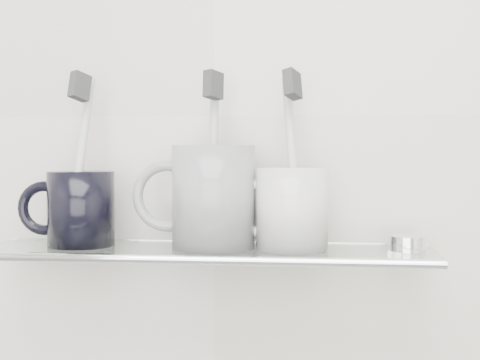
# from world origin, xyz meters

# --- Properties ---
(wall_back) EXTENTS (2.50, 0.00, 2.50)m
(wall_back) POSITION_xyz_m (0.00, 1.10, 1.25)
(wall_back) COLOR silver
(wall_back) RESTS_ON ground
(shelf_glass) EXTENTS (0.50, 0.12, 0.01)m
(shelf_glass) POSITION_xyz_m (0.00, 1.04, 1.10)
(shelf_glass) COLOR silver
(shelf_glass) RESTS_ON wall_back
(shelf_rail) EXTENTS (0.50, 0.01, 0.01)m
(shelf_rail) POSITION_xyz_m (0.00, 0.98, 1.10)
(shelf_rail) COLOR silver
(shelf_rail) RESTS_ON shelf_glass
(bracket_left) EXTENTS (0.02, 0.03, 0.02)m
(bracket_left) POSITION_xyz_m (-0.21, 1.09, 1.09)
(bracket_left) COLOR silver
(bracket_left) RESTS_ON wall_back
(bracket_right) EXTENTS (0.02, 0.03, 0.02)m
(bracket_right) POSITION_xyz_m (0.21, 1.09, 1.09)
(bracket_right) COLOR silver
(bracket_right) RESTS_ON wall_back
(mug_left) EXTENTS (0.09, 0.09, 0.08)m
(mug_left) POSITION_xyz_m (-0.15, 1.04, 1.14)
(mug_left) COLOR black
(mug_left) RESTS_ON shelf_glass
(mug_left_handle) EXTENTS (0.06, 0.01, 0.06)m
(mug_left_handle) POSITION_xyz_m (-0.19, 1.04, 1.14)
(mug_left_handle) COLOR black
(mug_left_handle) RESTS_ON mug_left
(toothbrush_left) EXTENTS (0.02, 0.07, 0.19)m
(toothbrush_left) POSITION_xyz_m (-0.15, 1.04, 1.20)
(toothbrush_left) COLOR silver
(toothbrush_left) RESTS_ON mug_left
(bristles_left) EXTENTS (0.02, 0.03, 0.04)m
(bristles_left) POSITION_xyz_m (-0.15, 1.04, 1.28)
(bristles_left) COLOR #2F3032
(bristles_left) RESTS_ON toothbrush_left
(mug_center) EXTENTS (0.12, 0.12, 0.11)m
(mug_center) POSITION_xyz_m (0.01, 1.04, 1.16)
(mug_center) COLOR silver
(mug_center) RESTS_ON shelf_glass
(mug_center_handle) EXTENTS (0.08, 0.01, 0.08)m
(mug_center_handle) POSITION_xyz_m (-0.04, 1.04, 1.16)
(mug_center_handle) COLOR silver
(mug_center_handle) RESTS_ON mug_center
(toothbrush_center) EXTENTS (0.01, 0.05, 0.19)m
(toothbrush_center) POSITION_xyz_m (0.01, 1.04, 1.20)
(toothbrush_center) COLOR #9FA3A9
(toothbrush_center) RESTS_ON mug_center
(bristles_center) EXTENTS (0.02, 0.03, 0.03)m
(bristles_center) POSITION_xyz_m (0.01, 1.04, 1.28)
(bristles_center) COLOR #2F3032
(bristles_center) RESTS_ON toothbrush_center
(mug_right) EXTENTS (0.09, 0.09, 0.09)m
(mug_right) POSITION_xyz_m (0.09, 1.04, 1.14)
(mug_right) COLOR silver
(mug_right) RESTS_ON shelf_glass
(mug_right_handle) EXTENTS (0.07, 0.01, 0.07)m
(mug_right_handle) POSITION_xyz_m (0.05, 1.04, 1.14)
(mug_right_handle) COLOR silver
(mug_right_handle) RESTS_ON mug_right
(toothbrush_right) EXTENTS (0.03, 0.07, 0.18)m
(toothbrush_right) POSITION_xyz_m (0.09, 1.04, 1.20)
(toothbrush_right) COLOR #BCB9A4
(toothbrush_right) RESTS_ON mug_right
(bristles_right) EXTENTS (0.02, 0.03, 0.04)m
(bristles_right) POSITION_xyz_m (0.09, 1.04, 1.28)
(bristles_right) COLOR #2F3032
(bristles_right) RESTS_ON toothbrush_right
(chrome_cap) EXTENTS (0.04, 0.04, 0.02)m
(chrome_cap) POSITION_xyz_m (0.22, 1.04, 1.11)
(chrome_cap) COLOR silver
(chrome_cap) RESTS_ON shelf_glass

